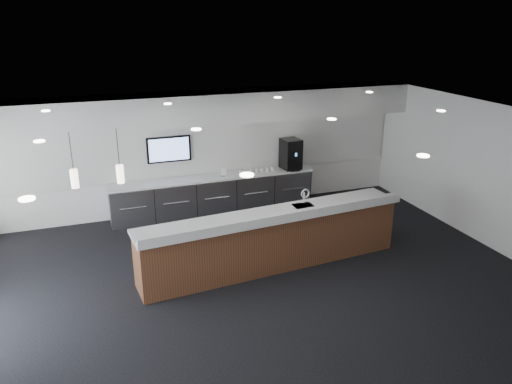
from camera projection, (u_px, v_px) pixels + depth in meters
name	position (u px, v px, depth m)	size (l,w,h in m)	color
ground	(266.00, 282.00, 9.26)	(10.00, 10.00, 0.00)	black
ceiling	(267.00, 122.00, 8.24)	(10.00, 8.00, 0.02)	black
back_wall	(209.00, 151.00, 12.30)	(10.00, 0.02, 3.00)	white
right_wall	(492.00, 177.00, 10.34)	(0.02, 8.00, 3.00)	white
soffit_bulkhead	(212.00, 107.00, 11.51)	(10.00, 0.90, 0.70)	silver
alcove_panel	(209.00, 147.00, 12.24)	(9.80, 0.06, 1.40)	silver
back_credenza	(214.00, 194.00, 12.32)	(5.06, 0.66, 0.95)	gray
wall_tv	(169.00, 149.00, 11.84)	(1.05, 0.08, 0.62)	black
pendant_left	(118.00, 166.00, 8.45)	(0.12, 0.12, 0.30)	#F8E0C1
pendant_right	(74.00, 171.00, 8.22)	(0.12, 0.12, 0.30)	#F8E0C1
ceiling_can_lights	(267.00, 124.00, 8.25)	(7.00, 5.00, 0.02)	white
service_counter	(272.00, 239.00, 9.65)	(5.38, 1.34, 1.49)	#572E1D
coffee_machine	(291.00, 154.00, 12.65)	(0.48, 0.59, 0.76)	black
info_sign_left	(223.00, 172.00, 12.14)	(0.14, 0.02, 0.19)	white
info_sign_right	(248.00, 169.00, 12.34)	(0.17, 0.02, 0.22)	white
cup_0	(272.00, 169.00, 12.56)	(0.10, 0.10, 0.10)	white
cup_1	(267.00, 169.00, 12.52)	(0.10, 0.10, 0.10)	white
cup_2	(262.00, 170.00, 12.47)	(0.10, 0.10, 0.10)	white
cup_3	(257.00, 171.00, 12.43)	(0.10, 0.10, 0.10)	white
cup_4	(251.00, 171.00, 12.38)	(0.10, 0.10, 0.10)	white
cup_5	(246.00, 172.00, 12.34)	(0.10, 0.10, 0.10)	white
cup_6	(241.00, 172.00, 12.29)	(0.10, 0.10, 0.10)	white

